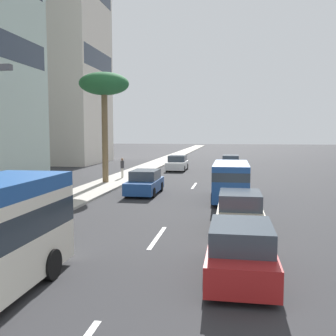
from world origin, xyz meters
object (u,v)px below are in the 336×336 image
pedestrian_mid_block (27,195)px  palm_tree (104,87)px  car_sixth (241,252)px  car_seventh (145,183)px  van_second (231,179)px  pedestrian_near_lamp (122,167)px  car_fifth (177,163)px  car_fourth (240,211)px  car_third (231,163)px  pedestrian_by_tree (18,201)px

pedestrian_mid_block → palm_tree: (12.40, 0.44, 6.29)m
car_sixth → car_seventh: bearing=23.0°
van_second → pedestrian_mid_block: van_second is taller
pedestrian_near_lamp → car_fifth: bearing=159.6°
car_fourth → palm_tree: palm_tree is taller
van_second → palm_tree: bearing=59.0°
car_fifth → pedestrian_near_lamp: 9.31m
van_second → car_fifth: bearing=17.9°
car_fourth → car_sixth: (-5.41, 0.08, -0.02)m
car_seventh → palm_tree: bearing=-136.0°
van_second → pedestrian_near_lamp: bearing=46.2°
car_fourth → car_fifth: (24.19, 6.01, 0.00)m
car_third → car_fourth: (-24.37, -0.47, -0.04)m
car_sixth → pedestrian_by_tree: size_ratio=2.29×
car_sixth → pedestrian_near_lamp: size_ratio=2.44×
car_sixth → car_seventh: 14.96m
car_fifth → palm_tree: (-11.58, 4.00, 6.70)m
car_sixth → pedestrian_mid_block: 11.04m
pedestrian_near_lamp → pedestrian_by_tree: 16.91m
car_fifth → car_seventh: bearing=0.3°
palm_tree → car_fourth: bearing=-141.6°
car_seventh → palm_tree: (4.24, 4.09, 6.72)m
car_third → car_seventh: car_third is taller
car_sixth → car_third: bearing=0.8°
pedestrian_by_tree → palm_tree: (13.94, 0.91, 6.30)m
pedestrian_mid_block → car_sixth: bearing=74.4°
car_fifth → car_seventh: car_fifth is taller
car_fifth → pedestrian_mid_block: bearing=-8.5°
van_second → car_seventh: bearing=74.4°
car_fifth → car_seventh: (-15.82, -0.09, -0.02)m
pedestrian_near_lamp → pedestrian_by_tree: (-16.90, -0.42, 0.07)m
car_third → car_fourth: car_third is taller
car_third → car_fifth: size_ratio=1.08×
car_sixth → pedestrian_by_tree: bearing=65.7°
pedestrian_by_tree → pedestrian_mid_block: bearing=-137.0°
car_fourth → car_sixth: bearing=179.2°
car_seventh → car_fifth: bearing=-179.7°
pedestrian_by_tree → car_third: bearing=-172.8°
car_fourth → pedestrian_mid_block: size_ratio=2.29×
car_fifth → pedestrian_near_lamp: size_ratio=2.62×
car_third → car_seventh: size_ratio=1.11×
car_sixth → pedestrian_mid_block: (5.62, 9.50, 0.43)m
car_fifth → car_sixth: (-29.60, -5.93, -0.02)m
car_fifth → pedestrian_near_lamp: pedestrian_near_lamp is taller
van_second → car_sixth: bearing=-178.5°
car_fourth → pedestrian_near_lamp: bearing=31.4°
van_second → car_fourth: van_second is taller
car_fourth → car_seventh: car_fourth is taller
car_sixth → palm_tree: 21.65m
palm_tree → pedestrian_mid_block: bearing=-178.0°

